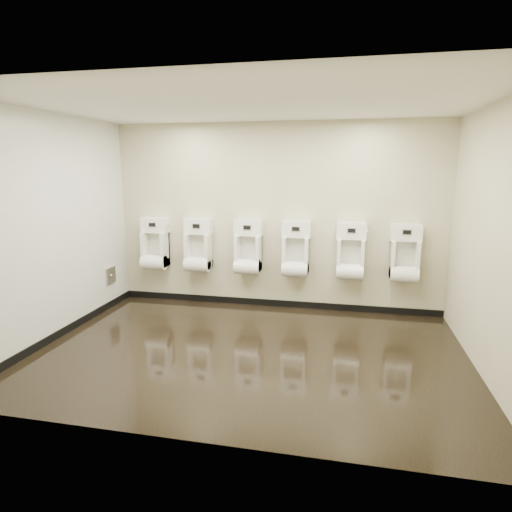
{
  "coord_description": "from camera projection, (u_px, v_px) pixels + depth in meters",
  "views": [
    {
      "loc": [
        1.05,
        -4.61,
        2.14
      ],
      "look_at": [
        -0.04,
        0.55,
        1.04
      ],
      "focal_mm": 30.0,
      "sensor_mm": 36.0,
      "label": 1
    }
  ],
  "objects": [
    {
      "name": "urinal_3",
      "position": [
        296.0,
        253.0,
        6.35
      ],
      "size": [
        0.43,
        0.33,
        0.81
      ],
      "color": "white",
      "rests_on": "back_wall"
    },
    {
      "name": "ground",
      "position": [
        250.0,
        351.0,
        5.06
      ],
      "size": [
        5.0,
        3.5,
        0.0
      ],
      "primitive_type": "cube",
      "color": "black",
      "rests_on": "ground"
    },
    {
      "name": "urinal_2",
      "position": [
        248.0,
        251.0,
        6.5
      ],
      "size": [
        0.43,
        0.33,
        0.81
      ],
      "color": "white",
      "rests_on": "back_wall"
    },
    {
      "name": "tile_overlay_left",
      "position": [
        53.0,
        228.0,
        5.28
      ],
      "size": [
        0.01,
        3.5,
        2.8
      ],
      "primitive_type": "cube",
      "color": "silver",
      "rests_on": "ground"
    },
    {
      "name": "ceiling",
      "position": [
        249.0,
        103.0,
        4.5
      ],
      "size": [
        5.0,
        3.5,
        0.0
      ],
      "primitive_type": "cube",
      "color": "white"
    },
    {
      "name": "back_wall",
      "position": [
        275.0,
        217.0,
        6.46
      ],
      "size": [
        5.0,
        0.02,
        2.8
      ],
      "primitive_type": "cube",
      "color": "beige",
      "rests_on": "ground"
    },
    {
      "name": "urinal_0",
      "position": [
        155.0,
        247.0,
        6.81
      ],
      "size": [
        0.43,
        0.33,
        0.81
      ],
      "color": "white",
      "rests_on": "back_wall"
    },
    {
      "name": "urinal_1",
      "position": [
        198.0,
        249.0,
        6.66
      ],
      "size": [
        0.43,
        0.33,
        0.81
      ],
      "color": "white",
      "rests_on": "back_wall"
    },
    {
      "name": "urinal_4",
      "position": [
        350.0,
        255.0,
        6.19
      ],
      "size": [
        0.43,
        0.33,
        0.81
      ],
      "color": "white",
      "rests_on": "back_wall"
    },
    {
      "name": "right_wall",
      "position": [
        493.0,
        243.0,
        4.27
      ],
      "size": [
        0.02,
        3.5,
        2.8
      ],
      "primitive_type": "cube",
      "color": "beige",
      "rests_on": "ground"
    },
    {
      "name": "urinal_5",
      "position": [
        405.0,
        257.0,
        6.04
      ],
      "size": [
        0.43,
        0.33,
        0.81
      ],
      "color": "white",
      "rests_on": "back_wall"
    },
    {
      "name": "skirting_left",
      "position": [
        63.0,
        331.0,
        5.56
      ],
      "size": [
        0.02,
        3.5,
        0.1
      ],
      "primitive_type": "cube",
      "color": "black",
      "rests_on": "ground"
    },
    {
      "name": "access_panel",
      "position": [
        111.0,
        275.0,
        6.61
      ],
      "size": [
        0.04,
        0.25,
        0.25
      ],
      "color": "#9E9EA3",
      "rests_on": "left_wall"
    },
    {
      "name": "skirting_back",
      "position": [
        274.0,
        303.0,
        6.72
      ],
      "size": [
        5.0,
        0.02,
        0.1
      ],
      "primitive_type": "cube",
      "color": "black",
      "rests_on": "ground"
    },
    {
      "name": "front_wall",
      "position": [
        196.0,
        271.0,
        3.1
      ],
      "size": [
        5.0,
        0.02,
        2.8
      ],
      "primitive_type": "cube",
      "color": "beige",
      "rests_on": "ground"
    },
    {
      "name": "left_wall",
      "position": [
        53.0,
        228.0,
        5.29
      ],
      "size": [
        0.02,
        3.5,
        2.8
      ],
      "primitive_type": "cube",
      "color": "beige",
      "rests_on": "ground"
    }
  ]
}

